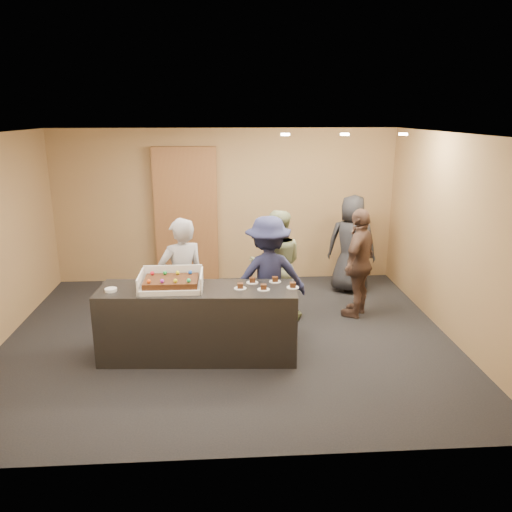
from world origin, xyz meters
name	(u,v)px	position (x,y,z in m)	size (l,w,h in m)	color
room	(227,241)	(0.00, 0.00, 1.35)	(6.04, 6.00, 2.70)	black
serving_counter	(198,322)	(-0.37, -0.52, 0.45)	(2.40, 0.70, 0.90)	black
storage_cabinet	(186,216)	(-0.69, 2.41, 1.20)	(1.09, 0.15, 2.40)	brown
cake_box	(172,284)	(-0.68, -0.50, 0.95)	(0.75, 0.52, 0.22)	white
sheet_cake	(171,281)	(-0.68, -0.52, 1.00)	(0.64, 0.44, 0.12)	#3A1C0D
plate_stack	(111,290)	(-1.40, -0.56, 0.92)	(0.14, 0.14, 0.04)	white
slice_a	(240,287)	(0.15, -0.57, 0.92)	(0.15, 0.15, 0.07)	white
slice_b	(252,281)	(0.31, -0.37, 0.92)	(0.15, 0.15, 0.07)	white
slice_c	(264,288)	(0.43, -0.63, 0.92)	(0.15, 0.15, 0.07)	white
slice_d	(275,280)	(0.59, -0.35, 0.92)	(0.15, 0.15, 0.07)	white
slice_e	(293,286)	(0.79, -0.59, 0.92)	(0.15, 0.15, 0.07)	white
person_server_grey	(182,281)	(-0.59, -0.07, 0.84)	(0.61, 0.40, 1.68)	#98979C
person_sage_man	(276,265)	(0.72, 0.62, 0.81)	(0.79, 0.62, 1.63)	gray
person_navy_man	(268,277)	(0.54, 0.05, 0.83)	(1.07, 0.62, 1.66)	#1F2244
person_brown_extra	(359,263)	(1.95, 0.66, 0.82)	(0.96, 0.40, 1.63)	brown
person_dark_suit	(351,244)	(2.09, 1.70, 0.83)	(0.81, 0.53, 1.66)	#252529
ceiling_spotlights	(345,134)	(1.60, 0.50, 2.67)	(1.72, 0.12, 0.03)	#FFEAC6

